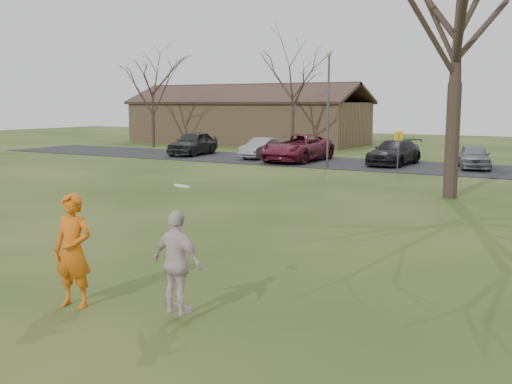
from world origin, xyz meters
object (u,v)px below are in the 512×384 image
at_px(catching_play, 178,262).
at_px(lamp_post, 328,93).
at_px(player_defender, 73,251).
at_px(building, 248,121).
at_px(car_3, 394,152).
at_px(car_0, 193,143).
at_px(car_1, 262,148).
at_px(car_2, 297,148).
at_px(car_4, 474,156).
at_px(big_tree, 459,2).

xyz_separation_m(catching_play, lamp_post, (-6.89, 22.61, 3.00)).
relative_size(player_defender, building, 0.10).
bearing_deg(building, lamp_post, -47.91).
distance_m(car_3, catching_play, 25.95).
xyz_separation_m(car_3, building, (-16.78, 12.49, 1.20)).
distance_m(car_0, building, 13.22).
bearing_deg(car_1, car_2, -10.78).
height_order(car_2, car_4, car_2).
relative_size(player_defender, lamp_post, 0.31).
bearing_deg(big_tree, lamp_post, 136.85).
bearing_deg(car_0, lamp_post, -21.84).
bearing_deg(car_4, car_3, 166.14).
height_order(car_0, car_3, car_0).
relative_size(car_1, big_tree, 0.27).
relative_size(car_2, catching_play, 2.78).
bearing_deg(building, car_4, -30.53).
relative_size(lamp_post, big_tree, 0.45).
height_order(car_0, big_tree, big_tree).
height_order(car_1, car_3, car_3).
xyz_separation_m(player_defender, car_3, (-2.13, 25.91, -0.25)).
relative_size(car_3, car_4, 1.28).
relative_size(player_defender, catching_play, 0.95).
bearing_deg(car_4, car_2, 170.09).
bearing_deg(big_tree, player_defender, -101.35).
bearing_deg(lamp_post, car_4, 23.78).
xyz_separation_m(player_defender, building, (-18.91, 38.40, 0.95)).
xyz_separation_m(player_defender, lamp_post, (-4.91, 22.90, 2.99)).
relative_size(car_0, catching_play, 2.21).
bearing_deg(car_1, big_tree, -34.91).
relative_size(car_1, catching_play, 1.85).
relative_size(car_4, catching_play, 1.80).
distance_m(car_3, big_tree, 13.31).
bearing_deg(car_4, big_tree, -99.78).
xyz_separation_m(player_defender, car_4, (2.12, 26.00, -0.30)).
height_order(car_0, car_2, car_2).
height_order(car_1, car_2, car_2).
xyz_separation_m(car_2, lamp_post, (2.84, -2.22, 3.13)).
xyz_separation_m(car_1, car_4, (12.61, 0.24, 0.00)).
height_order(building, lamp_post, lamp_post).
relative_size(car_1, lamp_post, 0.61).
bearing_deg(player_defender, car_2, 96.91).
bearing_deg(catching_play, car_1, 116.08).
relative_size(catching_play, big_tree, 0.15).
height_order(player_defender, car_4, player_defender).
bearing_deg(car_1, car_0, -176.15).
bearing_deg(lamp_post, big_tree, -43.15).
bearing_deg(lamp_post, car_0, 165.79).
height_order(car_3, catching_play, catching_play).
height_order(car_0, building, building).
relative_size(catching_play, building, 0.10).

